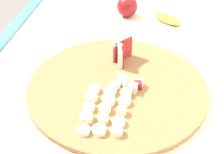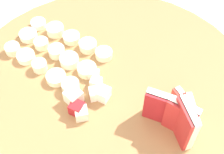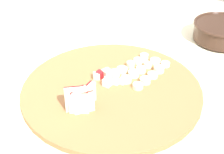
% 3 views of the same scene
% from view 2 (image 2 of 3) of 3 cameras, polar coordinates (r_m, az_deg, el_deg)
% --- Properties ---
extents(cutting_board, '(0.46, 0.46, 0.01)m').
position_cam_2_polar(cutting_board, '(0.47, -0.77, -2.92)').
color(cutting_board, olive).
rests_on(cutting_board, tiled_countertop).
extents(apple_wedge_fan, '(0.08, 0.06, 0.06)m').
position_cam_2_polar(apple_wedge_fan, '(0.42, 11.93, -6.84)').
color(apple_wedge_fan, '#B22D23').
rests_on(apple_wedge_fan, cutting_board).
extents(apple_dice_pile, '(0.06, 0.09, 0.02)m').
position_cam_2_polar(apple_dice_pile, '(0.45, -4.59, -3.54)').
color(apple_dice_pile, white).
rests_on(apple_dice_pile, cutting_board).
extents(banana_slice_rows, '(0.16, 0.11, 0.01)m').
position_cam_2_polar(banana_slice_rows, '(0.51, -9.73, 4.43)').
color(banana_slice_rows, beige).
rests_on(banana_slice_rows, cutting_board).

